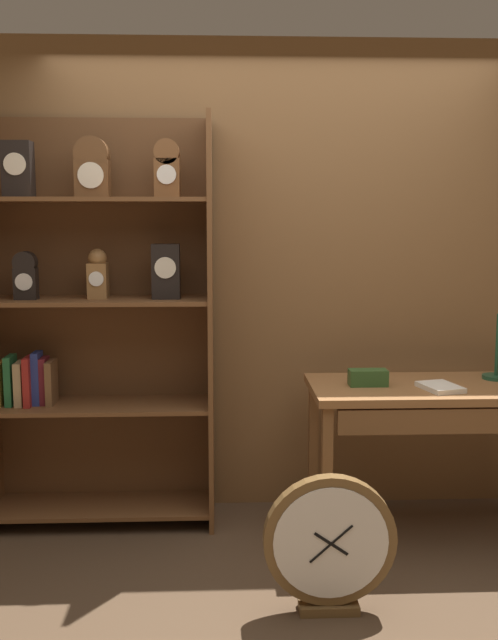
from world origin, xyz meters
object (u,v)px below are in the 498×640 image
object	(u,v)px
round_clock_large	(330,544)
bookshelf	(95,316)
toolbox_small	(368,378)
open_repair_manual	(440,387)
workbench	(431,406)

from	to	relation	value
round_clock_large	bookshelf	bearing A→B (deg)	138.14
toolbox_small	open_repair_manual	size ratio (longest dim) A/B	0.88
workbench	toolbox_small	size ratio (longest dim) A/B	6.31
bookshelf	round_clock_large	xyz separation A→B (m)	(1.11, -1.00, -0.83)
bookshelf	round_clock_large	size ratio (longest dim) A/B	3.63
workbench	open_repair_manual	bearing A→B (deg)	-76.80
workbench	round_clock_large	size ratio (longest dim) A/B	2.05
bookshelf	open_repair_manual	world-z (taller)	bookshelf
toolbox_small	round_clock_large	xyz separation A→B (m)	(-0.30, -0.73, -0.54)
open_repair_manual	round_clock_large	distance (m)	1.03
bookshelf	workbench	size ratio (longest dim) A/B	1.77
bookshelf	toolbox_small	xyz separation A→B (m)	(1.41, -0.27, -0.29)
bookshelf	toolbox_small	bearing A→B (deg)	-10.67
open_repair_manual	bookshelf	bearing A→B (deg)	153.06
bookshelf	round_clock_large	bearing A→B (deg)	-41.86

